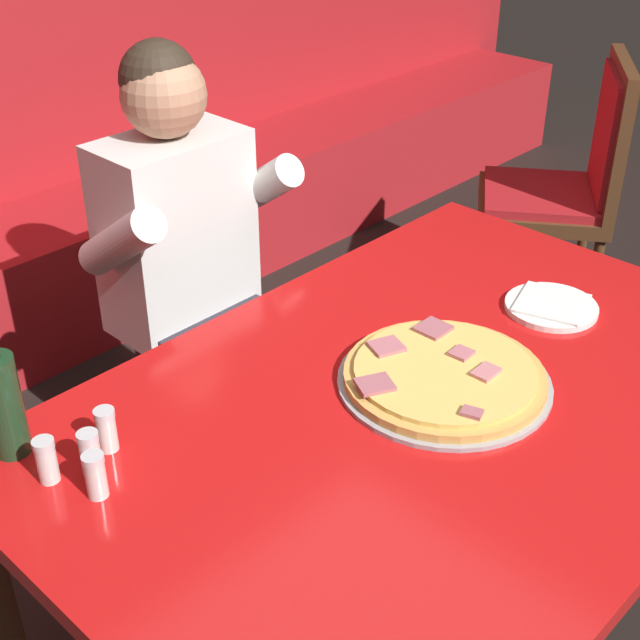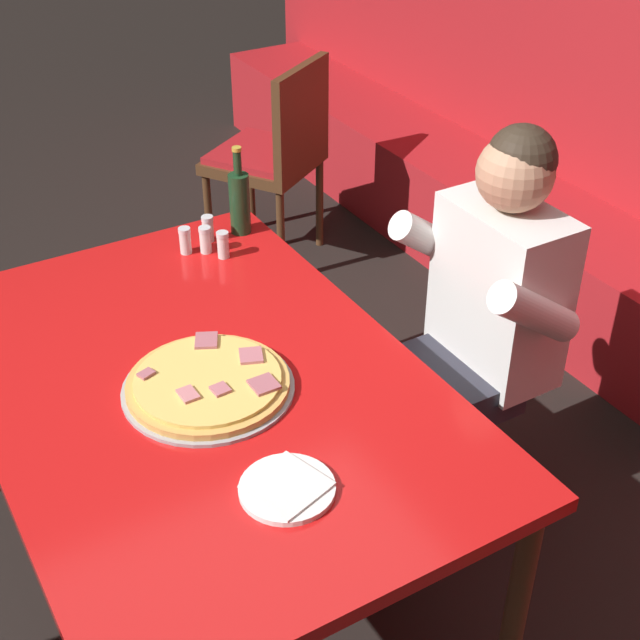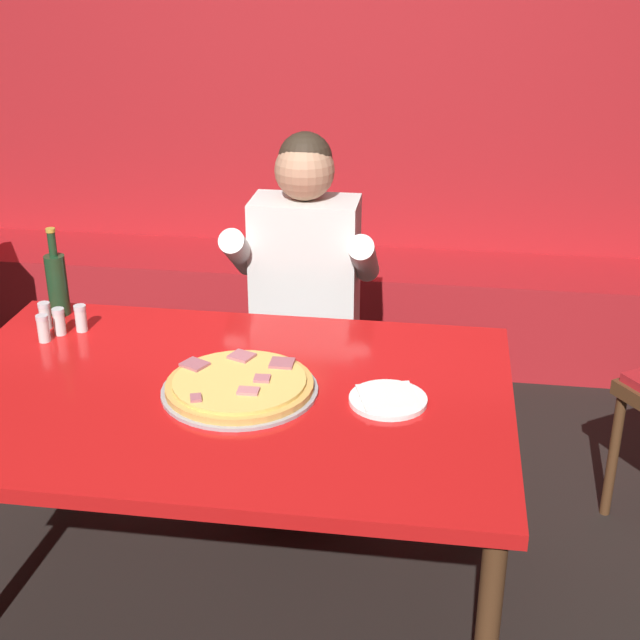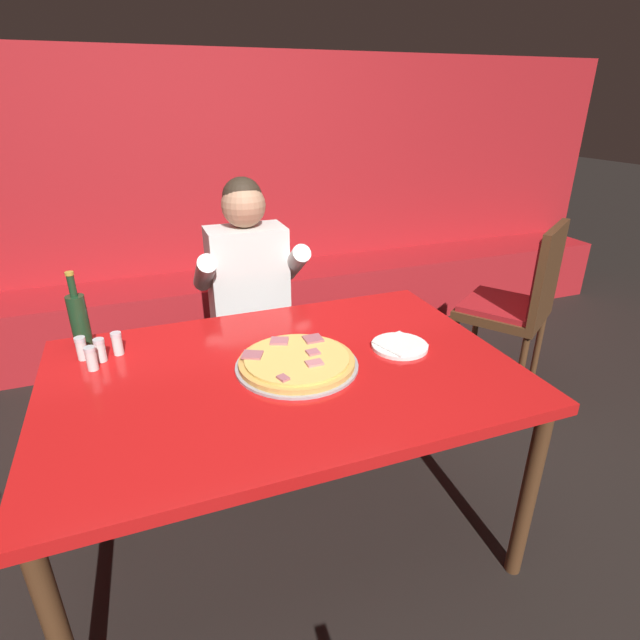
{
  "view_description": "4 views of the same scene",
  "coord_description": "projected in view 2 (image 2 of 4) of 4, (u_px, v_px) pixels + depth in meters",
  "views": [
    {
      "loc": [
        -1.17,
        -0.82,
        1.79
      ],
      "look_at": [
        -0.13,
        0.17,
        0.92
      ],
      "focal_mm": 50.0,
      "sensor_mm": 36.0,
      "label": 1
    },
    {
      "loc": [
        1.68,
        -0.64,
        2.13
      ],
      "look_at": [
        0.11,
        0.29,
        0.9
      ],
      "focal_mm": 50.0,
      "sensor_mm": 36.0,
      "label": 2
    },
    {
      "loc": [
        0.58,
        -2.08,
        1.92
      ],
      "look_at": [
        0.23,
        0.32,
        0.84
      ],
      "focal_mm": 50.0,
      "sensor_mm": 36.0,
      "label": 3
    },
    {
      "loc": [
        -0.41,
        -1.45,
        1.62
      ],
      "look_at": [
        0.22,
        0.23,
        0.81
      ],
      "focal_mm": 28.0,
      "sensor_mm": 36.0,
      "label": 4
    }
  ],
  "objects": [
    {
      "name": "shaker_black_pepper",
      "position": [
        185.0,
        242.0,
        2.75
      ],
      "size": [
        0.04,
        0.04,
        0.09
      ],
      "color": "silver",
      "rests_on": "main_dining_table"
    },
    {
      "name": "main_dining_table",
      "position": [
        202.0,
        399.0,
        2.27
      ],
      "size": [
        1.58,
        1.05,
        0.76
      ],
      "color": "#4C2D19",
      "rests_on": "ground_plane"
    },
    {
      "name": "shaker_red_pepper_flakes",
      "position": [
        223.0,
        246.0,
        2.73
      ],
      "size": [
        0.04,
        0.04,
        0.09
      ],
      "color": "silver",
      "rests_on": "main_dining_table"
    },
    {
      "name": "dining_chair_far_right",
      "position": [
        277.0,
        147.0,
        3.96
      ],
      "size": [
        0.61,
        0.61,
        0.94
      ],
      "color": "#4C2D19",
      "rests_on": "ground_plane"
    },
    {
      "name": "ground_plane",
      "position": [
        219.0,
        579.0,
        2.66
      ],
      "size": [
        24.0,
        24.0,
        0.0
      ],
      "primitive_type": "plane",
      "color": "black"
    },
    {
      "name": "pizza",
      "position": [
        208.0,
        384.0,
        2.19
      ],
      "size": [
        0.43,
        0.43,
        0.05
      ],
      "color": "#9E9EA3",
      "rests_on": "main_dining_table"
    },
    {
      "name": "beer_bottle",
      "position": [
        239.0,
        201.0,
        2.82
      ],
      "size": [
        0.07,
        0.07,
        0.29
      ],
      "color": "#19381E",
      "rests_on": "main_dining_table"
    },
    {
      "name": "shaker_oregano",
      "position": [
        205.0,
        241.0,
        2.75
      ],
      "size": [
        0.04,
        0.04,
        0.09
      ],
      "color": "silver",
      "rests_on": "main_dining_table"
    },
    {
      "name": "plate_white_paper",
      "position": [
        286.0,
        488.0,
        1.91
      ],
      "size": [
        0.21,
        0.21,
        0.02
      ],
      "color": "white",
      "rests_on": "main_dining_table"
    },
    {
      "name": "shaker_parmesan",
      "position": [
        208.0,
        230.0,
        2.81
      ],
      "size": [
        0.04,
        0.04,
        0.09
      ],
      "color": "silver",
      "rests_on": "main_dining_table"
    },
    {
      "name": "diner_seated_blue_shirt",
      "position": [
        474.0,
        321.0,
        2.54
      ],
      "size": [
        0.53,
        0.53,
        1.27
      ],
      "color": "black",
      "rests_on": "ground_plane"
    }
  ]
}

